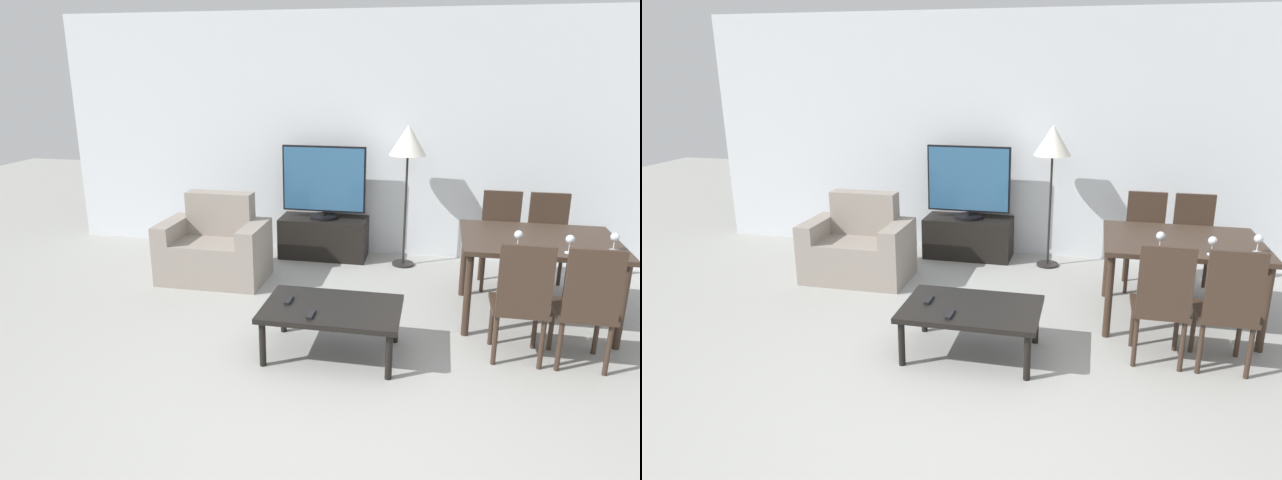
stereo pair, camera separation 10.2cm
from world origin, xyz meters
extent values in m
plane|color=#9E9E99|center=(0.00, 0.00, 0.00)|extent=(18.00, 18.00, 0.00)
cube|color=silver|center=(0.00, 3.47, 1.35)|extent=(7.81, 0.06, 2.70)
cube|color=gray|center=(-1.66, 2.23, 0.21)|extent=(0.69, 0.66, 0.42)
cube|color=gray|center=(-1.66, 2.46, 0.65)|extent=(0.69, 0.20, 0.44)
cube|color=gray|center=(-2.10, 2.23, 0.30)|extent=(0.18, 0.66, 0.60)
cube|color=gray|center=(-1.22, 2.23, 0.30)|extent=(0.18, 0.66, 0.60)
cube|color=black|center=(-0.71, 3.18, 0.23)|extent=(0.99, 0.44, 0.46)
cylinder|color=black|center=(-0.71, 3.18, 0.48)|extent=(0.32, 0.32, 0.03)
cylinder|color=black|center=(-0.71, 3.18, 0.52)|extent=(0.04, 0.04, 0.05)
cube|color=black|center=(-0.71, 3.18, 0.91)|extent=(0.94, 0.04, 0.74)
cube|color=#2D5B84|center=(-0.71, 3.16, 0.91)|extent=(0.90, 0.01, 0.70)
cube|color=black|center=(-0.19, 0.91, 0.37)|extent=(1.03, 0.69, 0.04)
cylinder|color=black|center=(-0.65, 0.62, 0.17)|extent=(0.05, 0.05, 0.35)
cylinder|color=black|center=(0.27, 0.62, 0.17)|extent=(0.05, 0.05, 0.35)
cylinder|color=black|center=(-0.65, 1.20, 0.17)|extent=(0.05, 0.05, 0.35)
cylinder|color=black|center=(0.27, 1.20, 0.17)|extent=(0.05, 0.05, 0.35)
cube|color=#38281E|center=(1.39, 1.88, 0.71)|extent=(1.27, 1.00, 0.04)
cylinder|color=#38281E|center=(0.82, 1.44, 0.35)|extent=(0.06, 0.06, 0.69)
cylinder|color=#38281E|center=(1.97, 1.44, 0.35)|extent=(0.06, 0.06, 0.69)
cylinder|color=#38281E|center=(0.82, 2.31, 0.35)|extent=(0.06, 0.06, 0.69)
cylinder|color=#38281E|center=(1.97, 2.31, 0.35)|extent=(0.06, 0.06, 0.69)
cube|color=#38281E|center=(1.17, 1.15, 0.41)|extent=(0.40, 0.40, 0.04)
cylinder|color=#38281E|center=(1.01, 1.31, 0.20)|extent=(0.04, 0.04, 0.39)
cylinder|color=#38281E|center=(1.33, 1.31, 0.20)|extent=(0.04, 0.04, 0.39)
cylinder|color=#38281E|center=(1.01, 0.99, 0.20)|extent=(0.04, 0.04, 0.39)
cylinder|color=#38281E|center=(1.33, 0.99, 0.20)|extent=(0.04, 0.04, 0.39)
cube|color=#38281E|center=(1.17, 0.97, 0.68)|extent=(0.37, 0.04, 0.51)
cube|color=#38281E|center=(1.61, 2.60, 0.41)|extent=(0.40, 0.40, 0.04)
cylinder|color=#38281E|center=(1.45, 2.44, 0.20)|extent=(0.04, 0.04, 0.39)
cylinder|color=#38281E|center=(1.78, 2.44, 0.20)|extent=(0.04, 0.04, 0.39)
cylinder|color=#38281E|center=(1.45, 2.77, 0.20)|extent=(0.04, 0.04, 0.39)
cylinder|color=#38281E|center=(1.78, 2.77, 0.20)|extent=(0.04, 0.04, 0.39)
cube|color=#38281E|center=(1.61, 2.79, 0.68)|extent=(0.37, 0.04, 0.51)
cube|color=#38281E|center=(1.61, 1.15, 0.41)|extent=(0.40, 0.40, 0.04)
cylinder|color=#38281E|center=(1.45, 1.31, 0.20)|extent=(0.04, 0.04, 0.39)
cylinder|color=#38281E|center=(1.78, 1.31, 0.20)|extent=(0.04, 0.04, 0.39)
cylinder|color=#38281E|center=(1.45, 0.99, 0.20)|extent=(0.04, 0.04, 0.39)
cylinder|color=#38281E|center=(1.78, 0.99, 0.20)|extent=(0.04, 0.04, 0.39)
cube|color=#38281E|center=(1.61, 0.97, 0.68)|extent=(0.37, 0.04, 0.51)
cube|color=#38281E|center=(1.17, 2.60, 0.41)|extent=(0.40, 0.40, 0.04)
cylinder|color=#38281E|center=(1.01, 2.44, 0.20)|extent=(0.04, 0.04, 0.39)
cylinder|color=#38281E|center=(1.33, 2.44, 0.20)|extent=(0.04, 0.04, 0.39)
cylinder|color=#38281E|center=(1.01, 2.77, 0.20)|extent=(0.04, 0.04, 0.39)
cylinder|color=#38281E|center=(1.33, 2.77, 0.20)|extent=(0.04, 0.04, 0.39)
cube|color=#38281E|center=(1.17, 2.79, 0.68)|extent=(0.37, 0.04, 0.51)
cylinder|color=black|center=(0.21, 3.07, 0.01)|extent=(0.24, 0.24, 0.02)
cylinder|color=black|center=(0.21, 3.07, 0.62)|extent=(0.02, 0.02, 1.20)
cone|color=white|center=(0.21, 3.07, 1.38)|extent=(0.39, 0.39, 0.32)
cube|color=black|center=(-0.53, 0.93, 0.40)|extent=(0.04, 0.15, 0.02)
cube|color=black|center=(-0.31, 0.71, 0.40)|extent=(0.04, 0.15, 0.02)
cylinder|color=silver|center=(1.90, 1.64, 0.74)|extent=(0.06, 0.06, 0.01)
cylinder|color=silver|center=(1.90, 1.64, 0.78)|extent=(0.01, 0.01, 0.07)
sphere|color=silver|center=(1.90, 1.64, 0.85)|extent=(0.07, 0.07, 0.07)
cylinder|color=silver|center=(1.55, 1.50, 0.74)|extent=(0.06, 0.06, 0.01)
cylinder|color=silver|center=(1.55, 1.50, 0.78)|extent=(0.01, 0.01, 0.07)
sphere|color=silver|center=(1.55, 1.50, 0.85)|extent=(0.07, 0.07, 0.07)
cylinder|color=silver|center=(1.18, 1.55, 0.74)|extent=(0.06, 0.06, 0.01)
cylinder|color=silver|center=(1.18, 1.55, 0.78)|extent=(0.01, 0.01, 0.07)
sphere|color=silver|center=(1.18, 1.55, 0.85)|extent=(0.07, 0.07, 0.07)
camera|label=1|loc=(0.53, -2.96, 2.11)|focal=32.00mm
camera|label=2|loc=(0.63, -2.94, 2.11)|focal=32.00mm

